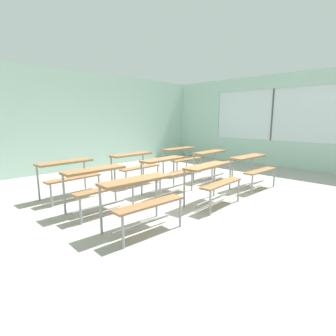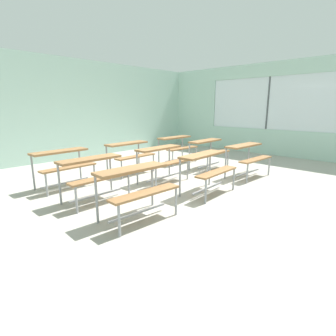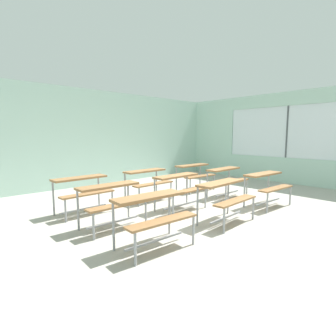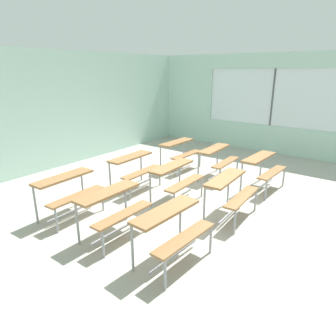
{
  "view_description": "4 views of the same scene",
  "coord_description": "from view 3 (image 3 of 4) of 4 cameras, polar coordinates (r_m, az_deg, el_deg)",
  "views": [
    {
      "loc": [
        -3.8,
        -3.3,
        1.6
      ],
      "look_at": [
        0.1,
        0.57,
        0.55
      ],
      "focal_mm": 28.0,
      "sensor_mm": 36.0,
      "label": 1
    },
    {
      "loc": [
        -3.8,
        -3.3,
        1.6
      ],
      "look_at": [
        -0.41,
        -0.06,
        0.49
      ],
      "focal_mm": 28.0,
      "sensor_mm": 36.0,
      "label": 2
    },
    {
      "loc": [
        -3.8,
        -3.3,
        1.6
      ],
      "look_at": [
        0.23,
        1.12,
        0.84
      ],
      "focal_mm": 28.0,
      "sensor_mm": 36.0,
      "label": 3
    },
    {
      "loc": [
        -4.38,
        -2.59,
        2.52
      ],
      "look_at": [
        0.78,
        1.32,
        0.38
      ],
      "focal_mm": 32.0,
      "sensor_mm": 36.0,
      "label": 4
    }
  ],
  "objects": [
    {
      "name": "desk_bench_r2c2",
      "position": [
        7.59,
        5.89,
        -0.67
      ],
      "size": [
        1.11,
        0.62,
        0.74
      ],
      "rotation": [
        0.0,
        0.0,
        -0.02
      ],
      "color": "olive",
      "rests_on": "ground"
    },
    {
      "name": "desk_bench_r1c2",
      "position": [
        6.9,
        12.7,
        -1.6
      ],
      "size": [
        1.12,
        0.63,
        0.74
      ],
      "rotation": [
        0.0,
        0.0,
        0.04
      ],
      "color": "olive",
      "rests_on": "ground"
    },
    {
      "name": "desk_bench_r2c0",
      "position": [
        5.61,
        -18.09,
        -3.79
      ],
      "size": [
        1.12,
        0.63,
        0.74
      ],
      "rotation": [
        0.0,
        0.0,
        0.04
      ],
      "color": "olive",
      "rests_on": "ground"
    },
    {
      "name": "ground",
      "position": [
        5.29,
        6.48,
        -10.73
      ],
      "size": [
        10.0,
        9.0,
        0.05
      ],
      "primitive_type": "cube",
      "color": "#ADA89E"
    },
    {
      "name": "wall_back",
      "position": [
        8.68,
        -16.46,
        6.26
      ],
      "size": [
        10.0,
        0.12,
        3.0
      ],
      "primitive_type": "cube",
      "color": "silver",
      "rests_on": "ground"
    },
    {
      "name": "desk_bench_r1c0",
      "position": [
        4.62,
        -12.14,
        -5.91
      ],
      "size": [
        1.1,
        0.59,
        0.74
      ],
      "rotation": [
        0.0,
        0.0,
        -0.0
      ],
      "color": "olive",
      "rests_on": "ground"
    },
    {
      "name": "desk_bench_r1c1",
      "position": [
        5.61,
        2.6,
        -3.44
      ],
      "size": [
        1.11,
        0.62,
        0.74
      ],
      "rotation": [
        0.0,
        0.0,
        0.02
      ],
      "color": "olive",
      "rests_on": "ground"
    },
    {
      "name": "desk_bench_r0c2",
      "position": [
        6.28,
        20.81,
        -2.76
      ],
      "size": [
        1.13,
        0.64,
        0.74
      ],
      "rotation": [
        0.0,
        0.0,
        -0.04
      ],
      "color": "olive",
      "rests_on": "ground"
    },
    {
      "name": "desk_bench_r0c0",
      "position": [
        3.75,
        -3.19,
        -8.85
      ],
      "size": [
        1.13,
        0.64,
        0.74
      ],
      "rotation": [
        0.0,
        0.0,
        -0.05
      ],
      "color": "olive",
      "rests_on": "ground"
    },
    {
      "name": "desk_bench_r2c1",
      "position": [
        6.41,
        -4.42,
        -2.11
      ],
      "size": [
        1.12,
        0.62,
        0.74
      ],
      "rotation": [
        0.0,
        0.0,
        0.03
      ],
      "color": "olive",
      "rests_on": "ground"
    },
    {
      "name": "desk_bench_r0c1",
      "position": [
        4.9,
        12.41,
        -5.16
      ],
      "size": [
        1.13,
        0.65,
        0.74
      ],
      "rotation": [
        0.0,
        0.0,
        0.05
      ],
      "color": "olive",
      "rests_on": "ground"
    },
    {
      "name": "wall_right",
      "position": [
        9.35,
        28.0,
        5.44
      ],
      "size": [
        0.12,
        9.0,
        3.0
      ],
      "color": "silver",
      "rests_on": "ground"
    }
  ]
}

